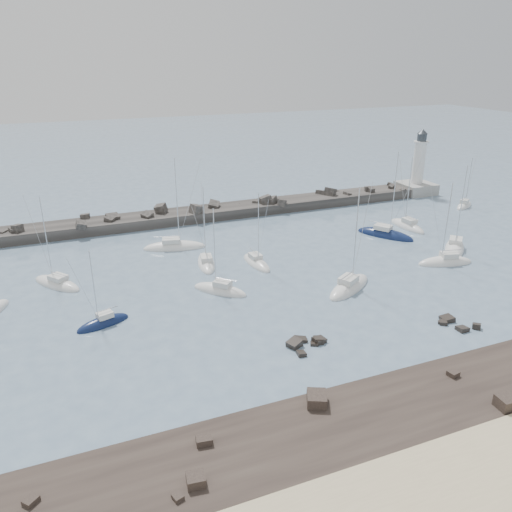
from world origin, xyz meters
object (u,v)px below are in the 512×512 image
Objects in this scene: sailboat_9 at (445,263)px; sailboat_2 at (103,323)px; sailboat_6 at (256,263)px; sailboat_10 at (407,227)px; sailboat_11 at (454,249)px; sailboat_1 at (57,284)px; sailboat_3 at (206,263)px; sailboat_4 at (175,247)px; sailboat_5 at (220,291)px; sailboat_8 at (385,235)px; sailboat_12 at (464,206)px; lighthouse at (417,179)px; sailboat_7 at (349,288)px.

sailboat_2 is at bearing 179.57° from sailboat_9.
sailboat_10 is (31.00, 5.45, 0.02)m from sailboat_6.
sailboat_1 is at bearing 170.84° from sailboat_11.
sailboat_2 is 0.76× the size of sailboat_9.
sailboat_4 is (-2.81, 8.13, 0.01)m from sailboat_3.
sailboat_4 is at bearing 157.38° from sailboat_11.
sailboat_2 is 0.75× the size of sailboat_10.
sailboat_8 is at bearing 16.98° from sailboat_5.
lighthouse is at bearing 100.52° from sailboat_12.
sailboat_5 is 1.04× the size of sailboat_6.
sailboat_12 is at bearing 18.86° from sailboat_8.
sailboat_3 is 0.85× the size of sailboat_11.
sailboat_8 is at bearing 7.39° from sailboat_6.
sailboat_12 is at bearing -79.48° from lighthouse.
lighthouse is 1.25× the size of sailboat_6.
sailboat_4 reaches higher than lighthouse.
sailboat_12 is (18.69, 17.94, 0.00)m from sailboat_11.
lighthouse reaches higher than sailboat_12.
sailboat_2 is at bearing -164.66° from sailboat_8.
sailboat_2 is 0.69× the size of sailboat_11.
sailboat_10 reaches higher than sailboat_3.
sailboat_1 is 52.00m from sailboat_8.
sailboat_5 is at bearing -179.20° from sailboat_11.
sailboat_5 is at bearing -139.15° from sailboat_6.
sailboat_7 is 17.65m from sailboat_9.
sailboat_4 reaches higher than sailboat_9.
sailboat_3 is 31.55m from sailboat_8.
sailboat_5 is at bearing -27.01° from sailboat_1.
sailboat_9 is (35.40, -20.98, 0.01)m from sailboat_4.
sailboat_5 is 0.92× the size of sailboat_9.
sailboat_4 is 14.48m from sailboat_6.
sailboat_10 is at bearing 9.96° from sailboat_6.
sailboat_6 is at bearing -153.11° from lighthouse.
sailboat_11 reaches higher than sailboat_5.
sailboat_4 reaches higher than sailboat_12.
sailboat_11 is at bearing -118.46° from lighthouse.
sailboat_8 is at bearing 94.44° from sailboat_9.
sailboat_8 is (32.48, 9.92, 0.01)m from sailboat_5.
sailboat_5 reaches higher than sailboat_6.
sailboat_10 is (22.79, 17.60, -0.00)m from sailboat_7.
sailboat_6 is at bearing 158.44° from sailboat_9.
sailboat_10 is at bearing 19.62° from sailboat_8.
sailboat_1 is 1.30× the size of sailboat_2.
sailboat_3 is 0.81× the size of sailboat_4.
sailboat_6 is at bearing -172.61° from sailboat_8.
sailboat_12 is (2.29, -12.32, -2.94)m from lighthouse.
lighthouse reaches higher than sailboat_6.
sailboat_4 is 17.61m from sailboat_5.
sailboat_11 is at bearing -89.56° from sailboat_10.
sailboat_11 is at bearing 0.80° from sailboat_5.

